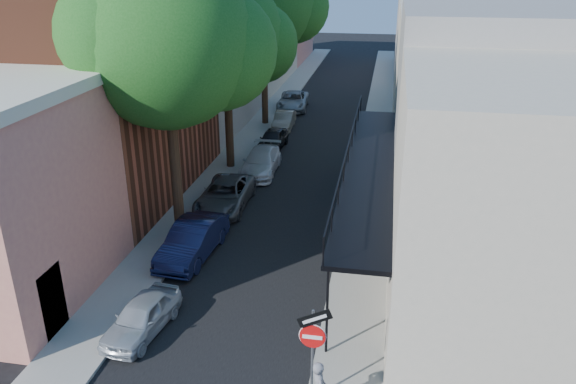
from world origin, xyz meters
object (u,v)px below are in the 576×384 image
at_px(oak_far, 271,1).
at_px(parked_car_d, 261,162).
at_px(oak_near, 179,43).
at_px(parked_car_b, 193,240).
at_px(parked_car_e, 273,139).
at_px(parked_car_f, 284,120).
at_px(parked_car_c, 225,195).
at_px(sign_post, 313,340).
at_px(parked_car_g, 293,101).
at_px(oak_mid, 234,38).
at_px(parked_car_a, 142,316).

height_order(oak_far, parked_car_d, oak_far).
relative_size(oak_near, parked_car_b, 2.68).
distance_m(parked_car_e, parked_car_f, 4.44).
distance_m(parked_car_c, parked_car_d, 4.85).
distance_m(sign_post, oak_far, 27.80).
distance_m(parked_car_c, parked_car_g, 18.89).
relative_size(oak_mid, parked_car_d, 2.32).
relative_size(parked_car_a, parked_car_b, 0.77).
distance_m(parked_car_b, parked_car_f, 18.23).
bearing_deg(parked_car_a, sign_post, -13.00).
bearing_deg(oak_far, parked_car_c, -86.95).
height_order(oak_near, parked_car_g, oak_near).
distance_m(sign_post, parked_car_c, 13.14).
bearing_deg(parked_car_a, oak_far, 99.76).
xyz_separation_m(parked_car_b, parked_car_g, (-0.09, 23.62, -0.05)).
height_order(parked_car_e, parked_car_f, parked_car_e).
bearing_deg(sign_post, parked_car_a, 159.33).
bearing_deg(parked_car_g, parked_car_f, -90.30).
bearing_deg(oak_far, parked_car_b, -87.48).
bearing_deg(oak_far, sign_post, -76.09).
bearing_deg(parked_car_d, parked_car_f, 90.83).
height_order(parked_car_e, parked_car_g, parked_car_g).
height_order(oak_mid, parked_car_c, oak_mid).
height_order(parked_car_d, parked_car_f, parked_car_d).
bearing_deg(parked_car_g, parked_car_e, -90.99).
relative_size(parked_car_a, parked_car_c, 0.71).
xyz_separation_m(oak_mid, parked_car_c, (0.84, -5.52, -6.42)).
xyz_separation_m(sign_post, parked_car_c, (-5.74, 11.74, -1.40)).
bearing_deg(oak_near, sign_post, -54.91).
relative_size(parked_car_a, parked_car_d, 0.75).
xyz_separation_m(oak_near, oak_mid, (-0.05, 7.97, -0.82)).
bearing_deg(oak_mid, sign_post, -69.14).
distance_m(parked_car_d, parked_car_e, 4.26).
relative_size(parked_car_e, parked_car_f, 1.00).
bearing_deg(parked_car_f, parked_car_c, -92.92).
distance_m(oak_near, parked_car_f, 17.57).
distance_m(oak_near, parked_car_d, 10.35).
distance_m(parked_car_f, parked_car_g, 5.40).
height_order(parked_car_b, parked_car_f, parked_car_b).
bearing_deg(sign_post, parked_car_g, 100.65).
xyz_separation_m(oak_near, parked_car_c, (0.79, 2.45, -7.24)).
height_order(parked_car_c, parked_car_e, parked_car_c).
distance_m(oak_mid, parked_car_c, 8.50).
bearing_deg(parked_car_a, parked_car_b, 98.06).
relative_size(sign_post, parked_car_b, 0.70).
height_order(sign_post, oak_near, oak_near).
relative_size(oak_mid, parked_car_b, 2.40).
xyz_separation_m(oak_mid, parked_car_b, (0.91, -10.25, -6.35)).
bearing_deg(parked_car_c, parked_car_g, 89.28).
xyz_separation_m(oak_mid, oak_far, (0.06, 9.04, 1.20)).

